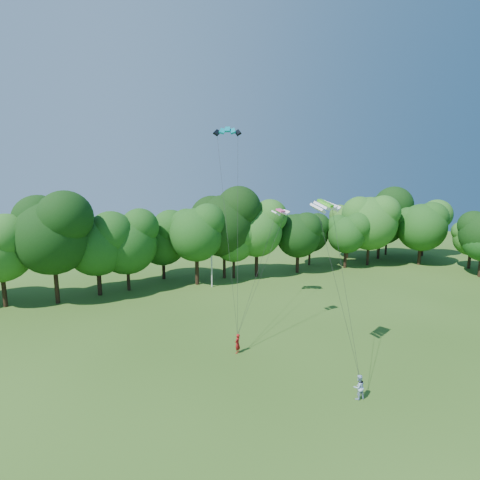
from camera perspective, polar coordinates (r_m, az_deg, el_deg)
name	(u,v)px	position (r m, az deg, el deg)	size (l,w,h in m)	color
ground	(346,446)	(24.91, 15.88, -27.90)	(160.00, 160.00, 0.00)	#2A4D15
utility_pole	(212,257)	(50.81, -4.35, -2.61)	(1.53, 0.73, 8.16)	#B8B8AE
kite_flyer_left	(237,343)	(33.32, -0.39, -15.49)	(0.62, 0.41, 1.71)	maroon
kite_flyer_right	(359,387)	(28.55, 17.64, -20.56)	(0.85, 0.66, 1.75)	#AAC2EC
kite_teal	(227,129)	(39.33, -1.93, 16.48)	(2.87, 2.11, 0.68)	#048795
kite_green	(325,203)	(28.58, 12.89, 5.50)	(2.92, 2.18, 0.59)	#43C11D
kite_pink	(281,210)	(35.51, 6.20, 4.50)	(1.81, 1.11, 0.31)	#FF4699
tree_back_center	(224,218)	(54.41, -2.46, 3.41)	(9.96, 9.96, 14.48)	#302012
tree_back_east	(348,220)	(71.00, 16.20, 2.94)	(7.81, 7.81, 11.36)	black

